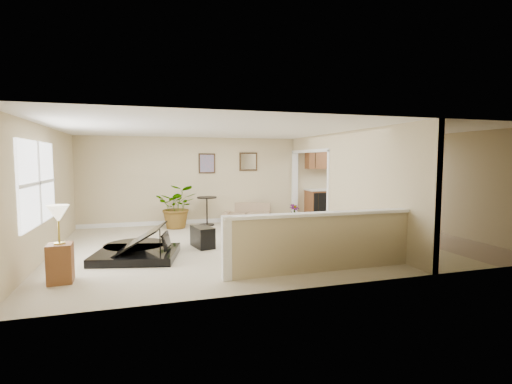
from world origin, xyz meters
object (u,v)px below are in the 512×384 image
object	(u,v)px
piano	(134,227)
palm_plant	(178,207)
lamp_stand	(60,250)
loveseat	(247,213)
piano_bench	(202,237)
small_plant	(294,215)
accent_table	(207,207)

from	to	relation	value
piano	palm_plant	xyz separation A→B (m)	(1.05, 2.84, 0.01)
palm_plant	lamp_stand	bearing A→B (deg)	-116.91
loveseat	lamp_stand	size ratio (longest dim) A/B	1.38
palm_plant	lamp_stand	xyz separation A→B (m)	(-2.08, -4.09, -0.09)
piano_bench	palm_plant	bearing A→B (deg)	97.48
loveseat	piano_bench	bearing A→B (deg)	-97.39
palm_plant	lamp_stand	size ratio (longest dim) A/B	1.07
piano	piano_bench	world-z (taller)	piano
palm_plant	small_plant	distance (m)	3.33
palm_plant	piano_bench	bearing A→B (deg)	-82.52
loveseat	palm_plant	size ratio (longest dim) A/B	1.29
palm_plant	small_plant	size ratio (longest dim) A/B	2.21
small_plant	lamp_stand	xyz separation A→B (m)	(-5.38, -3.84, 0.26)
piano	loveseat	size ratio (longest dim) A/B	1.20
accent_table	palm_plant	world-z (taller)	palm_plant
piano	loveseat	distance (m)	4.41
piano	piano_bench	xyz separation A→B (m)	(1.36, 0.43, -0.36)
accent_table	small_plant	world-z (taller)	accent_table
piano_bench	palm_plant	xyz separation A→B (m)	(-0.32, 2.41, 0.37)
loveseat	small_plant	world-z (taller)	loveseat
lamp_stand	piano_bench	bearing A→B (deg)	35.00
small_plant	loveseat	bearing A→B (deg)	156.53
loveseat	small_plant	xyz separation A→B (m)	(1.28, -0.56, -0.05)
piano	loveseat	xyz separation A→B (m)	(3.07, 3.15, -0.29)
small_plant	lamp_stand	size ratio (longest dim) A/B	0.48
piano_bench	accent_table	bearing A→B (deg)	78.89
accent_table	piano	bearing A→B (deg)	-121.70
piano	small_plant	xyz separation A→B (m)	(4.35, 2.59, -0.34)
piano_bench	loveseat	bearing A→B (deg)	57.93
accent_table	palm_plant	xyz separation A→B (m)	(-0.83, -0.19, 0.07)
piano	palm_plant	size ratio (longest dim) A/B	1.55
accent_table	palm_plant	distance (m)	0.85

